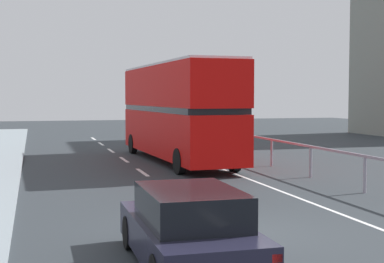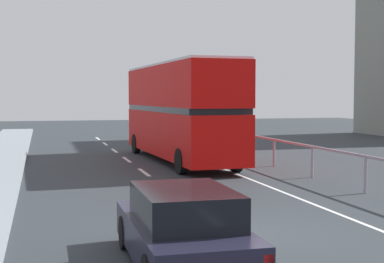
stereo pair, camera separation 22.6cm
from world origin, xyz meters
The scene contains 5 objects.
ground_plane centered at (0.00, 0.00, -0.05)m, with size 73.26×120.00×0.10m, color #2D3237.
lane_paint_markings centered at (1.99, 8.58, 0.00)m, with size 3.48×46.00×0.01m.
bridge_side_railing centered at (5.68, 9.00, 0.94)m, with size 0.10×42.00×1.17m.
double_decker_bus_red centered at (2.20, 13.45, 2.36)m, with size 2.93×11.45×4.41m.
hatchback_car_near centered at (-1.53, -2.05, 0.67)m, with size 1.82×4.15×1.39m.
Camera 1 is at (-4.08, -11.33, 2.95)m, focal length 52.87 mm.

